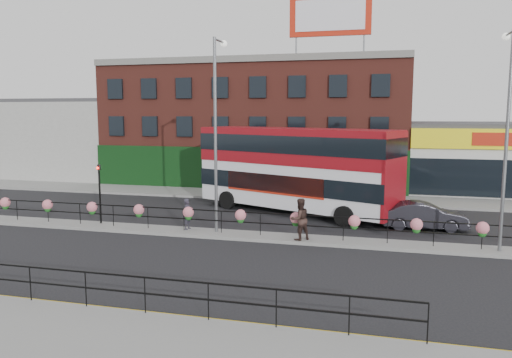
% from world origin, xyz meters
% --- Properties ---
extents(ground, '(120.00, 120.00, 0.00)m').
position_xyz_m(ground, '(0.00, 0.00, 0.00)').
color(ground, black).
rests_on(ground, ground).
extents(south_pavement, '(60.00, 4.00, 0.15)m').
position_xyz_m(south_pavement, '(0.00, -12.00, 0.07)').
color(south_pavement, gray).
rests_on(south_pavement, ground).
extents(north_pavement, '(60.00, 4.00, 0.15)m').
position_xyz_m(north_pavement, '(0.00, 12.00, 0.07)').
color(north_pavement, gray).
rests_on(north_pavement, ground).
extents(median, '(60.00, 1.60, 0.15)m').
position_xyz_m(median, '(0.00, 0.00, 0.07)').
color(median, gray).
rests_on(median, ground).
extents(yellow_line_inner, '(60.00, 0.10, 0.01)m').
position_xyz_m(yellow_line_inner, '(0.00, -9.70, 0.01)').
color(yellow_line_inner, gold).
rests_on(yellow_line_inner, ground).
extents(yellow_line_outer, '(60.00, 0.10, 0.01)m').
position_xyz_m(yellow_line_outer, '(0.00, -9.88, 0.01)').
color(yellow_line_outer, gold).
rests_on(yellow_line_outer, ground).
extents(brick_building, '(25.00, 12.21, 10.30)m').
position_xyz_m(brick_building, '(-4.00, 19.96, 5.13)').
color(brick_building, brown).
rests_on(brick_building, ground).
extents(supermarket, '(15.00, 12.25, 5.30)m').
position_xyz_m(supermarket, '(16.00, 19.90, 2.65)').
color(supermarket, silver).
rests_on(supermarket, ground).
extents(warehouse_west, '(15.50, 12.00, 7.30)m').
position_xyz_m(warehouse_west, '(-24.25, 20.00, 3.65)').
color(warehouse_west, '#9F9F9A').
rests_on(warehouse_west, ground).
extents(billboard, '(6.00, 0.29, 4.40)m').
position_xyz_m(billboard, '(2.50, 14.99, 13.18)').
color(billboard, '#B2210E').
rests_on(billboard, brick_building).
extents(median_railing, '(30.04, 0.56, 1.23)m').
position_xyz_m(median_railing, '(-0.00, 0.00, 1.05)').
color(median_railing, black).
rests_on(median_railing, median).
extents(south_railing, '(20.04, 0.05, 1.12)m').
position_xyz_m(south_railing, '(-2.00, -10.10, 0.96)').
color(south_railing, black).
rests_on(south_railing, south_pavement).
extents(double_decker_bus, '(12.89, 7.69, 5.16)m').
position_xyz_m(double_decker_bus, '(1.56, 6.43, 3.17)').
color(double_decker_bus, silver).
rests_on(double_decker_bus, ground).
extents(car, '(2.07, 4.55, 1.44)m').
position_xyz_m(car, '(8.85, 4.01, 0.72)').
color(car, '#27262E').
rests_on(car, ground).
extents(pedestrian_a, '(0.65, 0.49, 1.58)m').
position_xyz_m(pedestrian_a, '(-2.92, 0.31, 0.94)').
color(pedestrian_a, '#2C2A35').
rests_on(pedestrian_a, median).
extents(pedestrian_b, '(1.70, 1.70, 1.98)m').
position_xyz_m(pedestrian_b, '(3.00, -0.39, 1.14)').
color(pedestrian_b, '#35231E').
rests_on(pedestrian_b, median).
extents(lamp_column_west, '(0.34, 1.68, 9.57)m').
position_xyz_m(lamp_column_west, '(-1.32, 0.42, 5.82)').
color(lamp_column_west, slate).
rests_on(lamp_column_west, median).
extents(lamp_column_east, '(0.34, 1.65, 9.39)m').
position_xyz_m(lamp_column_east, '(11.71, 0.18, 5.72)').
color(lamp_column_east, slate).
rests_on(lamp_column_east, median).
extents(traffic_light_median, '(0.15, 0.28, 3.65)m').
position_xyz_m(traffic_light_median, '(-8.00, 0.39, 2.47)').
color(traffic_light_median, black).
rests_on(traffic_light_median, median).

